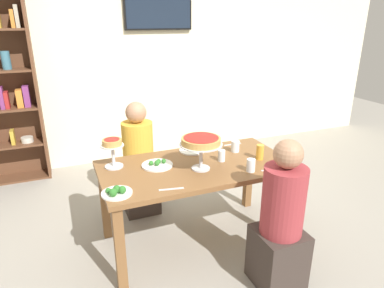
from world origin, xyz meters
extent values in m
plane|color=gray|center=(0.00, 0.00, 0.00)|extent=(12.00, 12.00, 0.00)
cube|color=beige|center=(0.00, 2.20, 1.40)|extent=(8.00, 0.12, 2.80)
cube|color=brown|center=(0.00, 0.00, 0.72)|extent=(1.59, 0.83, 0.04)
cube|color=brown|center=(-0.73, -0.35, 0.35)|extent=(0.07, 0.07, 0.70)
cube|color=brown|center=(0.73, -0.35, 0.35)|extent=(0.07, 0.07, 0.70)
cube|color=brown|center=(-0.73, 0.35, 0.35)|extent=(0.07, 0.07, 0.70)
cube|color=brown|center=(0.73, 0.35, 0.35)|extent=(0.07, 0.07, 0.70)
cube|color=brown|center=(-1.21, 1.98, 1.10)|extent=(0.03, 0.30, 2.20)
cube|color=brown|center=(-1.74, 1.98, 0.01)|extent=(1.04, 0.28, 0.02)
cube|color=#B7932D|center=(-1.56, 1.98, 0.55)|extent=(0.04, 0.13, 0.17)
cylinder|color=beige|center=(-1.41, 1.98, 0.50)|extent=(0.14, 0.14, 0.06)
cube|color=#7A3370|center=(-1.59, 1.98, 1.03)|extent=(0.05, 0.13, 0.25)
cube|color=maroon|center=(-1.54, 1.98, 1.00)|extent=(0.04, 0.13, 0.19)
cube|color=orange|center=(-1.41, 1.98, 1.01)|extent=(0.07, 0.13, 0.21)
cube|color=#7A3370|center=(-1.33, 1.98, 1.03)|extent=(0.07, 0.13, 0.25)
cylinder|color=#3D7084|center=(-1.48, 1.98, 1.44)|extent=(0.10, 0.10, 0.20)
cube|color=orange|center=(-1.34, 1.98, 1.88)|extent=(0.04, 0.13, 0.19)
cube|color=#B2A88E|center=(-1.29, 1.98, 1.90)|extent=(0.04, 0.11, 0.24)
cube|color=black|center=(0.35, 2.11, 2.01)|extent=(0.89, 0.05, 0.54)
cube|color=#192333|center=(0.35, 2.08, 2.01)|extent=(0.85, 0.01, 0.50)
cube|color=#382D28|center=(0.35, -0.71, 0.23)|extent=(0.34, 0.34, 0.45)
cylinder|color=#993338|center=(0.35, -0.71, 0.70)|extent=(0.30, 0.30, 0.50)
sphere|color=#A87A5B|center=(0.35, -0.71, 1.05)|extent=(0.20, 0.20, 0.20)
cube|color=#382D28|center=(-0.33, 0.69, 0.23)|extent=(0.34, 0.34, 0.45)
cylinder|color=gold|center=(-0.33, 0.69, 0.70)|extent=(0.30, 0.30, 0.50)
sphere|color=#A87A5B|center=(-0.33, 0.69, 1.05)|extent=(0.20, 0.20, 0.20)
cylinder|color=silver|center=(0.00, -0.09, 0.75)|extent=(0.15, 0.15, 0.01)
cylinder|color=silver|center=(0.00, -0.09, 0.85)|extent=(0.03, 0.03, 0.20)
cylinder|color=silver|center=(0.00, -0.09, 0.95)|extent=(0.34, 0.34, 0.01)
cylinder|color=tan|center=(0.00, -0.09, 0.98)|extent=(0.31, 0.31, 0.05)
cylinder|color=maroon|center=(0.00, -0.09, 1.01)|extent=(0.28, 0.28, 0.00)
cylinder|color=silver|center=(-0.64, 0.21, 0.75)|extent=(0.15, 0.15, 0.01)
cylinder|color=silver|center=(-0.64, 0.21, 0.84)|extent=(0.03, 0.03, 0.17)
cylinder|color=silver|center=(-0.64, 0.21, 0.93)|extent=(0.19, 0.19, 0.01)
cylinder|color=tan|center=(-0.64, 0.21, 0.96)|extent=(0.16, 0.16, 0.05)
cylinder|color=maroon|center=(-0.64, 0.21, 0.98)|extent=(0.12, 0.12, 0.00)
cylinder|color=white|center=(-0.71, -0.25, 0.75)|extent=(0.22, 0.22, 0.01)
sphere|color=#2D7028|center=(-0.71, -0.26, 0.78)|extent=(0.05, 0.05, 0.05)
sphere|color=#2D7028|center=(-0.76, -0.24, 0.77)|extent=(0.04, 0.04, 0.04)
sphere|color=#2D7028|center=(-0.67, -0.28, 0.78)|extent=(0.05, 0.05, 0.05)
sphere|color=#2D7028|center=(-0.74, -0.30, 0.78)|extent=(0.06, 0.06, 0.06)
cylinder|color=white|center=(-0.31, 0.10, 0.75)|extent=(0.26, 0.26, 0.01)
sphere|color=#2D7028|center=(-0.36, 0.10, 0.77)|extent=(0.04, 0.04, 0.04)
sphere|color=#2D7028|center=(-0.29, 0.12, 0.77)|extent=(0.04, 0.04, 0.04)
sphere|color=#2D7028|center=(-0.25, 0.10, 0.77)|extent=(0.04, 0.04, 0.04)
sphere|color=#2D7028|center=(-0.32, 0.08, 0.78)|extent=(0.05, 0.05, 0.05)
cylinder|color=white|center=(0.08, 0.30, 0.75)|extent=(0.23, 0.23, 0.01)
sphere|color=#2D7028|center=(0.10, 0.30, 0.78)|extent=(0.05, 0.05, 0.05)
sphere|color=#2D7028|center=(0.10, 0.36, 0.78)|extent=(0.05, 0.05, 0.05)
sphere|color=#2D7028|center=(0.11, 0.30, 0.77)|extent=(0.04, 0.04, 0.04)
cylinder|color=gold|center=(0.55, -0.09, 0.81)|extent=(0.07, 0.07, 0.13)
cylinder|color=white|center=(0.44, 0.14, 0.79)|extent=(0.08, 0.08, 0.10)
cylinder|color=white|center=(0.23, -0.01, 0.79)|extent=(0.06, 0.06, 0.10)
cylinder|color=white|center=(0.35, -0.28, 0.79)|extent=(0.07, 0.07, 0.10)
cube|color=silver|center=(0.51, 0.31, 0.74)|extent=(0.18, 0.02, 0.00)
cube|color=silver|center=(-0.33, -0.33, 0.74)|extent=(0.18, 0.05, 0.00)
cube|color=silver|center=(0.52, -0.33, 0.74)|extent=(0.18, 0.06, 0.00)
camera|label=1|loc=(-1.01, -2.39, 1.89)|focal=31.82mm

